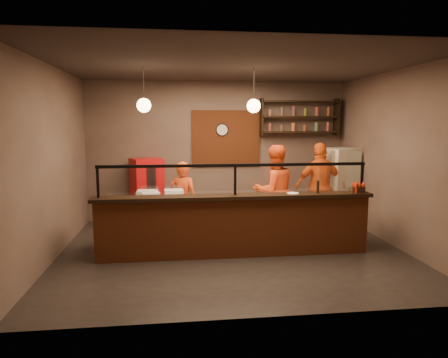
{
  "coord_description": "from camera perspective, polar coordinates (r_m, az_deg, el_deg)",
  "views": [
    {
      "loc": [
        -0.97,
        -6.8,
        2.24
      ],
      "look_at": [
        -0.11,
        0.3,
        1.25
      ],
      "focal_mm": 32.0,
      "sensor_mm": 36.0,
      "label": 1
    }
  ],
  "objects": [
    {
      "name": "ceiling",
      "position": [
        6.94,
        1.28,
        15.85
      ],
      "size": [
        6.0,
        6.0,
        0.0
      ],
      "primitive_type": "plane",
      "rotation": [
        3.14,
        0.0,
        0.0
      ],
      "color": "#352D29",
      "rests_on": "wall_back"
    },
    {
      "name": "sneeze_guard",
      "position": [
        6.63,
        1.6,
        0.36
      ],
      "size": [
        4.5,
        0.05,
        0.52
      ],
      "color": "white",
      "rests_on": "counter_ledge"
    },
    {
      "name": "pendant_left",
      "position": [
        7.03,
        -11.38,
        10.29
      ],
      "size": [
        0.24,
        0.24,
        0.77
      ],
      "color": "black",
      "rests_on": "ceiling"
    },
    {
      "name": "rolling_pin",
      "position": [
        7.24,
        -14.49,
        -2.8
      ],
      "size": [
        0.33,
        0.14,
        0.06
      ],
      "primitive_type": "cylinder",
      "rotation": [
        0.0,
        1.57,
        0.26
      ],
      "color": "yellow",
      "rests_on": "worktop"
    },
    {
      "name": "wall_right",
      "position": [
        7.9,
        23.34,
        2.6
      ],
      "size": [
        0.0,
        5.0,
        5.0
      ],
      "primitive_type": "plane",
      "rotation": [
        1.57,
        0.0,
        -1.57
      ],
      "color": "#68584C",
      "rests_on": "floor"
    },
    {
      "name": "worktop_cabinet",
      "position": [
        7.3,
        0.99,
        -6.51
      ],
      "size": [
        4.6,
        0.75,
        0.85
      ],
      "primitive_type": "cube",
      "color": "gray",
      "rests_on": "floor"
    },
    {
      "name": "small_plate",
      "position": [
        6.89,
        9.8,
        -2.02
      ],
      "size": [
        0.23,
        0.23,
        0.01
      ],
      "primitive_type": "cylinder",
      "rotation": [
        0.0,
        0.0,
        0.17
      ],
      "color": "white",
      "rests_on": "counter_ledge"
    },
    {
      "name": "wall_clock",
      "position": [
        9.32,
        -0.29,
        7.04
      ],
      "size": [
        0.3,
        0.04,
        0.3
      ],
      "primitive_type": "cylinder",
      "rotation": [
        1.57,
        0.0,
        0.0
      ],
      "color": "black",
      "rests_on": "wall_back"
    },
    {
      "name": "wall_shelving",
      "position": [
        9.56,
        10.71,
        8.72
      ],
      "size": [
        1.84,
        0.28,
        0.85
      ],
      "color": "black",
      "rests_on": "wall_back"
    },
    {
      "name": "service_counter",
      "position": [
        6.8,
        1.57,
        -6.93
      ],
      "size": [
        4.6,
        0.25,
        1.0
      ],
      "primitive_type": "cube",
      "color": "brown",
      "rests_on": "floor"
    },
    {
      "name": "prep_tub_b",
      "position": [
        7.25,
        -7.17,
        -2.16
      ],
      "size": [
        0.34,
        0.28,
        0.16
      ],
      "primitive_type": "cube",
      "rotation": [
        0.0,
        0.0,
        0.07
      ],
      "color": "white",
      "rests_on": "worktop"
    },
    {
      "name": "prep_tub_c",
      "position": [
        7.11,
        -10.46,
        -2.48
      ],
      "size": [
        0.35,
        0.3,
        0.15
      ],
      "primitive_type": "cube",
      "rotation": [
        0.0,
        0.0,
        0.22
      ],
      "color": "white",
      "rests_on": "worktop"
    },
    {
      "name": "counter_ledge",
      "position": [
        6.68,
        1.59,
        -2.54
      ],
      "size": [
        4.7,
        0.37,
        0.06
      ],
      "primitive_type": "cube",
      "color": "black",
      "rests_on": "service_counter"
    },
    {
      "name": "worktop",
      "position": [
        7.2,
        1.0,
        -3.04
      ],
      "size": [
        4.6,
        0.75,
        0.05
      ],
      "primitive_type": "cube",
      "color": "beige",
      "rests_on": "worktop_cabinet"
    },
    {
      "name": "pizza_dough",
      "position": [
        7.07,
        -1.56,
        -2.99
      ],
      "size": [
        0.5,
        0.5,
        0.01
      ],
      "primitive_type": "cylinder",
      "rotation": [
        0.0,
        0.0,
        -0.06
      ],
      "color": "beige",
      "rests_on": "worktop"
    },
    {
      "name": "prep_tub_a",
      "position": [
        7.23,
        -10.93,
        -2.25
      ],
      "size": [
        0.36,
        0.3,
        0.17
      ],
      "primitive_type": "cube",
      "rotation": [
        0.0,
        0.0,
        -0.09
      ],
      "color": "silver",
      "rests_on": "worktop"
    },
    {
      "name": "pepper_mill",
      "position": [
        7.01,
        13.26,
        -1.11
      ],
      "size": [
        0.06,
        0.06,
        0.22
      ],
      "primitive_type": "cylinder",
      "rotation": [
        0.0,
        0.0,
        -0.34
      ],
      "color": "black",
      "rests_on": "counter_ledge"
    },
    {
      "name": "pendant_right",
      "position": [
        7.14,
        4.26,
        10.38
      ],
      "size": [
        0.24,
        0.24,
        0.77
      ],
      "color": "black",
      "rests_on": "ceiling"
    },
    {
      "name": "wall_front",
      "position": [
        4.46,
        5.78,
        -0.4
      ],
      "size": [
        6.0,
        0.0,
        6.0
      ],
      "primitive_type": "plane",
      "rotation": [
        -1.57,
        0.0,
        0.0
      ],
      "color": "#68584C",
      "rests_on": "floor"
    },
    {
      "name": "wall_left",
      "position": [
        7.13,
        -23.41,
        2.09
      ],
      "size": [
        0.0,
        5.0,
        5.0
      ],
      "primitive_type": "plane",
      "rotation": [
        1.57,
        0.0,
        1.57
      ],
      "color": "#68584C",
      "rests_on": "floor"
    },
    {
      "name": "wall_back",
      "position": [
        9.37,
        -0.92,
        3.98
      ],
      "size": [
        6.0,
        0.0,
        6.0
      ],
      "primitive_type": "plane",
      "rotation": [
        1.57,
        0.0,
        0.0
      ],
      "color": "#68584C",
      "rests_on": "floor"
    },
    {
      "name": "floor",
      "position": [
        7.23,
        1.2,
        -10.17
      ],
      "size": [
        6.0,
        6.0,
        0.0
      ],
      "primitive_type": "plane",
      "color": "black",
      "rests_on": "ground"
    },
    {
      "name": "brick_patch",
      "position": [
        9.35,
        0.32,
        5.81
      ],
      "size": [
        1.6,
        0.04,
        1.3
      ],
      "primitive_type": "cube",
      "color": "brown",
      "rests_on": "wall_back"
    },
    {
      "name": "red_cooler",
      "position": [
        9.1,
        -10.94,
        -1.74
      ],
      "size": [
        0.81,
        0.78,
        1.48
      ],
      "primitive_type": "cube",
      "rotation": [
        0.0,
        0.0,
        0.39
      ],
      "color": "#B80C0F",
      "rests_on": "floor"
    },
    {
      "name": "condiment_caddy",
      "position": [
        7.27,
        18.61,
        -1.42
      ],
      "size": [
        0.22,
        0.18,
        0.11
      ],
      "primitive_type": "cube",
      "rotation": [
        0.0,
        0.0,
        -0.15
      ],
      "color": "black",
      "rests_on": "counter_ledge"
    },
    {
      "name": "cook_right",
      "position": [
        8.68,
        13.58,
        -1.04
      ],
      "size": [
        1.09,
        0.47,
        1.85
      ],
      "primitive_type": "imported",
      "rotation": [
        0.0,
        0.0,
        3.16
      ],
      "color": "orange",
      "rests_on": "floor"
    },
    {
      "name": "cook_mid",
      "position": [
        8.01,
        7.17,
        -1.7
      ],
      "size": [
        1.01,
        0.86,
        1.83
      ],
      "primitive_type": "imported",
      "rotation": [
        0.0,
        0.0,
        3.35
      ],
      "color": "#E84915",
      "rests_on": "floor"
    },
    {
      "name": "cook_left",
      "position": [
        7.82,
        -5.86,
        -3.04
      ],
      "size": [
        0.65,
        0.54,
        1.52
      ],
      "primitive_type": "imported",
      "rotation": [
        0.0,
        0.0,
        2.78
      ],
      "color": "#C63C12",
      "rests_on": "floor"
    },
    {
      "name": "fridge",
      "position": [
        9.21,
        16.02,
        -1.06
      ],
      "size": [
        0.91,
        0.88,
        1.71
      ],
      "primitive_type": "cube",
      "rotation": [
        0.0,
        0.0,
        0.37
      ],
      "color": "beige",
      "rests_on": "floor"
    }
  ]
}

